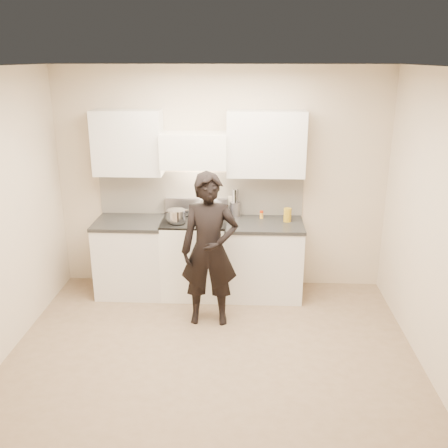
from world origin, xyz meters
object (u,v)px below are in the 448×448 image
object	(u,v)px
stove	(195,256)
counter_right	(263,259)
wok	(208,208)
person	(209,250)
utensil_crock	(235,208)

from	to	relation	value
stove	counter_right	xyz separation A→B (m)	(0.83, 0.00, -0.01)
wok	person	distance (m)	0.87
wok	utensil_crock	distance (m)	0.34
wok	utensil_crock	size ratio (longest dim) A/B	1.24
person	utensil_crock	bearing A→B (deg)	73.87
counter_right	wok	bearing A→B (deg)	167.96
wok	person	size ratio (longest dim) A/B	0.25
stove	wok	size ratio (longest dim) A/B	2.29
counter_right	wok	size ratio (longest dim) A/B	2.20
utensil_crock	counter_right	bearing A→B (deg)	-33.57
counter_right	person	distance (m)	0.99
stove	utensil_crock	xyz separation A→B (m)	(0.48, 0.23, 0.55)
counter_right	person	size ratio (longest dim) A/B	0.55
wok	stove	bearing A→B (deg)	-136.53
stove	person	bearing A→B (deg)	-71.67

